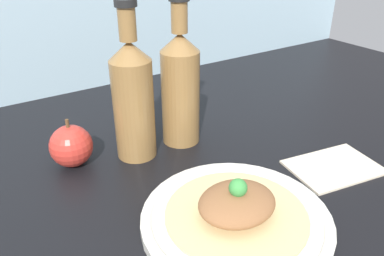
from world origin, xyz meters
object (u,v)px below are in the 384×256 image
cider_bottle_left (133,98)px  apple (71,146)px  cider_bottle_right (180,86)px  plate (236,218)px  plated_food (237,206)px

cider_bottle_left → apple: bearing=165.0°
cider_bottle_left → cider_bottle_right: size_ratio=1.00×
plate → cider_bottle_left: bearing=97.6°
plated_food → apple: (-14.82, 28.75, 0.46)cm
apple → plate: bearing=-62.7°
cider_bottle_right → plated_food: bearing=-104.2°
plate → cider_bottle_right: (6.49, 25.69, 10.69)cm
plate → cider_bottle_left: size_ratio=0.97×
plate → plated_food: plated_food is taller
plate → apple: (-14.82, 28.75, 2.82)cm
plate → cider_bottle_right: 28.57cm
cider_bottle_left → apple: size_ratio=3.13×
plated_food → cider_bottle_right: (6.49, 25.69, 8.33)cm
plated_food → cider_bottle_right: cider_bottle_right is taller
plated_food → cider_bottle_left: bearing=97.6°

